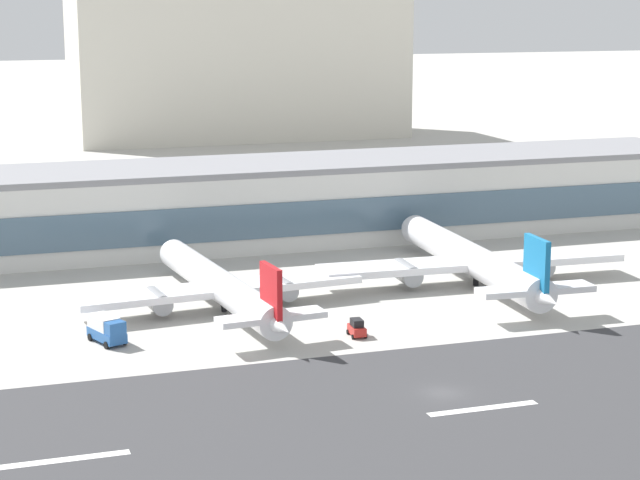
{
  "coord_description": "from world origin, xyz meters",
  "views": [
    {
      "loc": [
        -48.6,
        -104.82,
        40.76
      ],
      "look_at": [
        -0.61,
        39.13,
        8.76
      ],
      "focal_mm": 64.34,
      "sensor_mm": 36.0,
      "label": 1
    }
  ],
  "objects_px": {
    "distant_hotel_block": "(238,68)",
    "airliner_blue_tail_gate_1": "(476,262)",
    "service_box_truck_0": "(107,329)",
    "airliner_red_tail_gate_0": "(223,288)",
    "terminal_building": "(266,201)",
    "service_baggage_tug_1": "(357,328)"
  },
  "relations": [
    {
      "from": "airliner_red_tail_gate_0",
      "to": "airliner_blue_tail_gate_1",
      "type": "relative_size",
      "value": 0.92
    },
    {
      "from": "service_box_truck_0",
      "to": "airliner_blue_tail_gate_1",
      "type": "bearing_deg",
      "value": 82.83
    },
    {
      "from": "distant_hotel_block",
      "to": "airliner_blue_tail_gate_1",
      "type": "xyz_separation_m",
      "value": [
        -13.01,
        -186.94,
        -17.28
      ]
    },
    {
      "from": "terminal_building",
      "to": "airliner_red_tail_gate_0",
      "type": "height_order",
      "value": "terminal_building"
    },
    {
      "from": "terminal_building",
      "to": "service_box_truck_0",
      "type": "xyz_separation_m",
      "value": [
        -34.59,
        -51.69,
        -5.04
      ]
    },
    {
      "from": "service_baggage_tug_1",
      "to": "distant_hotel_block",
      "type": "bearing_deg",
      "value": -7.18
    },
    {
      "from": "distant_hotel_block",
      "to": "service_baggage_tug_1",
      "type": "bearing_deg",
      "value": -100.54
    },
    {
      "from": "distant_hotel_block",
      "to": "service_box_truck_0",
      "type": "distance_m",
      "value": 211.01
    },
    {
      "from": "distant_hotel_block",
      "to": "service_box_truck_0",
      "type": "relative_size",
      "value": 15.03
    },
    {
      "from": "distant_hotel_block",
      "to": "airliner_red_tail_gate_0",
      "type": "height_order",
      "value": "distant_hotel_block"
    },
    {
      "from": "airliner_blue_tail_gate_1",
      "to": "service_box_truck_0",
      "type": "xyz_separation_m",
      "value": [
        -54.89,
        -11.95,
        -1.68
      ]
    },
    {
      "from": "service_box_truck_0",
      "to": "service_baggage_tug_1",
      "type": "relative_size",
      "value": 1.96
    },
    {
      "from": "terminal_building",
      "to": "service_box_truck_0",
      "type": "relative_size",
      "value": 24.83
    },
    {
      "from": "terminal_building",
      "to": "airliner_red_tail_gate_0",
      "type": "relative_size",
      "value": 3.35
    },
    {
      "from": "distant_hotel_block",
      "to": "service_baggage_tug_1",
      "type": "xyz_separation_m",
      "value": [
        -38.28,
        -205.78,
        -19.7
      ]
    },
    {
      "from": "airliner_blue_tail_gate_1",
      "to": "service_baggage_tug_1",
      "type": "xyz_separation_m",
      "value": [
        -25.27,
        -18.84,
        -2.42
      ]
    },
    {
      "from": "airliner_blue_tail_gate_1",
      "to": "terminal_building",
      "type": "bearing_deg",
      "value": 29.4
    },
    {
      "from": "airliner_red_tail_gate_0",
      "to": "distant_hotel_block",
      "type": "bearing_deg",
      "value": -20.5
    },
    {
      "from": "terminal_building",
      "to": "airliner_red_tail_gate_0",
      "type": "xyz_separation_m",
      "value": [
        -17.79,
        -42.0,
        -3.65
      ]
    },
    {
      "from": "distant_hotel_block",
      "to": "airliner_blue_tail_gate_1",
      "type": "bearing_deg",
      "value": -93.98
    },
    {
      "from": "terminal_building",
      "to": "service_baggage_tug_1",
      "type": "relative_size",
      "value": 48.75
    },
    {
      "from": "service_box_truck_0",
      "to": "airliner_red_tail_gate_0",
      "type": "bearing_deg",
      "value": 100.55
    }
  ]
}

